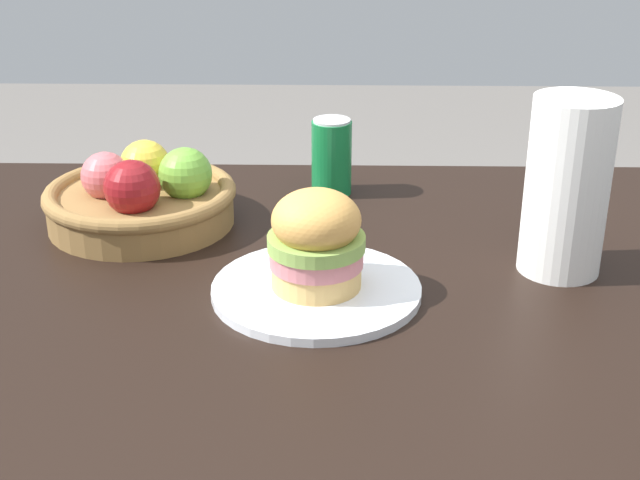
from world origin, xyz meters
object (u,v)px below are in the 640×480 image
Objects in this scene: plate at (316,290)px; sandwich at (316,240)px; fruit_basket at (142,196)px; paper_towel_roll at (567,187)px; soda_can at (332,157)px.

sandwich is (-0.00, -0.00, 0.07)m from plate.
fruit_basket is 0.62m from paper_towel_roll.
sandwich reaches higher than soda_can.
soda_can reaches higher than fruit_basket.
paper_towel_roll is (0.31, -0.28, 0.06)m from soda_can.
soda_can is at bearing 137.56° from paper_towel_roll.
sandwich is 0.36m from soda_can.
paper_towel_roll reaches higher than fruit_basket.
sandwich is 1.03× the size of soda_can.
soda_can is at bearing 25.72° from fruit_basket.
plate is 0.35m from fruit_basket.
fruit_basket is at bearing 166.18° from paper_towel_roll.
fruit_basket is at bearing 139.95° from plate.
plate is at bearing 82.87° from sandwich.
paper_towel_roll is at bearing -42.44° from soda_can.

